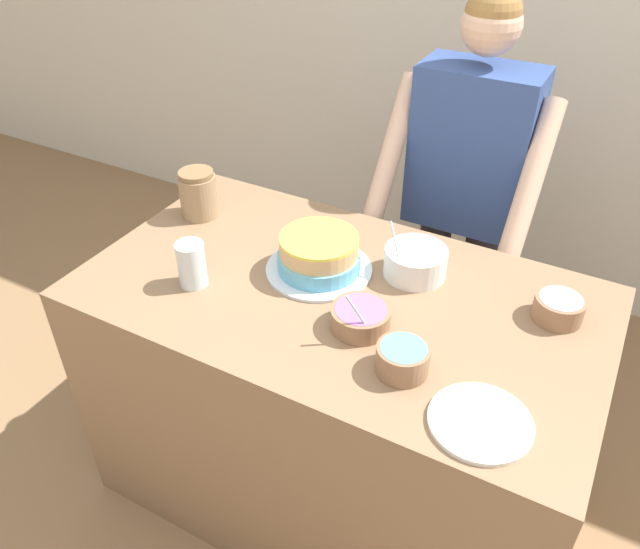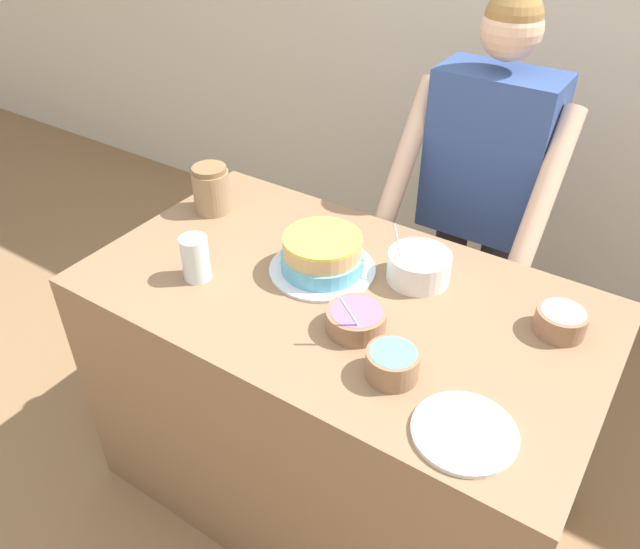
{
  "view_description": "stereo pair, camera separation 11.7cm",
  "coord_description": "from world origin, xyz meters",
  "px_view_note": "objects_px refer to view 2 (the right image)",
  "views": [
    {
      "loc": [
        0.63,
        -0.84,
        1.99
      ],
      "look_at": [
        -0.04,
        0.38,
        0.97
      ],
      "focal_mm": 35.0,
      "sensor_mm": 36.0,
      "label": 1
    },
    {
      "loc": [
        0.73,
        -0.78,
        1.99
      ],
      "look_at": [
        -0.04,
        0.38,
        0.97
      ],
      "focal_mm": 35.0,
      "sensor_mm": 36.0,
      "label": 2
    }
  ],
  "objects_px": {
    "frosting_bowl_blue": "(392,363)",
    "frosting_bowl_pink": "(561,320)",
    "ceramic_plate": "(464,432)",
    "person_baker": "(484,183)",
    "frosting_bowl_purple": "(356,319)",
    "drinking_glass": "(195,258)",
    "cake": "(322,255)",
    "frosting_bowl_white": "(419,266)",
    "stoneware_jar": "(211,189)"
  },
  "relations": [
    {
      "from": "frosting_bowl_blue",
      "to": "frosting_bowl_pink",
      "type": "bearing_deg",
      "value": 52.98
    },
    {
      "from": "frosting_bowl_pink",
      "to": "ceramic_plate",
      "type": "xyz_separation_m",
      "value": [
        -0.07,
        -0.46,
        -0.03
      ]
    },
    {
      "from": "person_baker",
      "to": "frosting_bowl_purple",
      "type": "height_order",
      "value": "person_baker"
    },
    {
      "from": "frosting_bowl_pink",
      "to": "drinking_glass",
      "type": "relative_size",
      "value": 0.98
    },
    {
      "from": "cake",
      "to": "frosting_bowl_white",
      "type": "bearing_deg",
      "value": 24.88
    },
    {
      "from": "cake",
      "to": "frosting_bowl_pink",
      "type": "height_order",
      "value": "cake"
    },
    {
      "from": "person_baker",
      "to": "drinking_glass",
      "type": "xyz_separation_m",
      "value": [
        -0.51,
        -0.93,
        0.02
      ]
    },
    {
      "from": "cake",
      "to": "frosting_bowl_purple",
      "type": "distance_m",
      "value": 0.28
    },
    {
      "from": "frosting_bowl_blue",
      "to": "frosting_bowl_white",
      "type": "xyz_separation_m",
      "value": [
        -0.12,
        0.39,
        0.01
      ]
    },
    {
      "from": "frosting_bowl_white",
      "to": "ceramic_plate",
      "type": "bearing_deg",
      "value": -53.57
    },
    {
      "from": "drinking_glass",
      "to": "stoneware_jar",
      "type": "xyz_separation_m",
      "value": [
        -0.22,
        0.32,
        0.01
      ]
    },
    {
      "from": "person_baker",
      "to": "frosting_bowl_purple",
      "type": "distance_m",
      "value": 0.87
    },
    {
      "from": "frosting_bowl_pink",
      "to": "frosting_bowl_purple",
      "type": "relative_size",
      "value": 0.84
    },
    {
      "from": "stoneware_jar",
      "to": "drinking_glass",
      "type": "bearing_deg",
      "value": -55.34
    },
    {
      "from": "person_baker",
      "to": "frosting_bowl_white",
      "type": "xyz_separation_m",
      "value": [
        0.03,
        -0.58,
        -0.0
      ]
    },
    {
      "from": "person_baker",
      "to": "frosting_bowl_blue",
      "type": "bearing_deg",
      "value": -81.08
    },
    {
      "from": "drinking_glass",
      "to": "person_baker",
      "type": "bearing_deg",
      "value": 60.99
    },
    {
      "from": "frosting_bowl_purple",
      "to": "stoneware_jar",
      "type": "relative_size",
      "value": 0.98
    },
    {
      "from": "frosting_bowl_blue",
      "to": "frosting_bowl_white",
      "type": "height_order",
      "value": "frosting_bowl_white"
    },
    {
      "from": "frosting_bowl_purple",
      "to": "ceramic_plate",
      "type": "distance_m",
      "value": 0.42
    },
    {
      "from": "person_baker",
      "to": "drinking_glass",
      "type": "height_order",
      "value": "person_baker"
    },
    {
      "from": "frosting_bowl_purple",
      "to": "ceramic_plate",
      "type": "height_order",
      "value": "frosting_bowl_purple"
    },
    {
      "from": "stoneware_jar",
      "to": "cake",
      "type": "bearing_deg",
      "value": -10.39
    },
    {
      "from": "frosting_bowl_blue",
      "to": "ceramic_plate",
      "type": "relative_size",
      "value": 0.56
    },
    {
      "from": "drinking_glass",
      "to": "ceramic_plate",
      "type": "height_order",
      "value": "drinking_glass"
    },
    {
      "from": "person_baker",
      "to": "frosting_bowl_purple",
      "type": "bearing_deg",
      "value": -90.5
    },
    {
      "from": "person_baker",
      "to": "frosting_bowl_pink",
      "type": "xyz_separation_m",
      "value": [
        0.44,
        -0.58,
        -0.01
      ]
    },
    {
      "from": "cake",
      "to": "frosting_bowl_white",
      "type": "xyz_separation_m",
      "value": [
        0.26,
        0.12,
        -0.01
      ]
    },
    {
      "from": "drinking_glass",
      "to": "ceramic_plate",
      "type": "distance_m",
      "value": 0.89
    },
    {
      "from": "cake",
      "to": "drinking_glass",
      "type": "xyz_separation_m",
      "value": [
        -0.29,
        -0.23,
        0.01
      ]
    },
    {
      "from": "frosting_bowl_pink",
      "to": "frosting_bowl_blue",
      "type": "bearing_deg",
      "value": -127.02
    },
    {
      "from": "person_baker",
      "to": "frosting_bowl_white",
      "type": "height_order",
      "value": "person_baker"
    },
    {
      "from": "person_baker",
      "to": "frosting_bowl_purple",
      "type": "xyz_separation_m",
      "value": [
        -0.01,
        -0.87,
        -0.02
      ]
    },
    {
      "from": "frosting_bowl_purple",
      "to": "drinking_glass",
      "type": "distance_m",
      "value": 0.51
    },
    {
      "from": "drinking_glass",
      "to": "stoneware_jar",
      "type": "height_order",
      "value": "stoneware_jar"
    },
    {
      "from": "person_baker",
      "to": "drinking_glass",
      "type": "distance_m",
      "value": 1.06
    },
    {
      "from": "cake",
      "to": "frosting_bowl_pink",
      "type": "relative_size",
      "value": 2.38
    },
    {
      "from": "person_baker",
      "to": "frosting_bowl_white",
      "type": "distance_m",
      "value": 0.58
    },
    {
      "from": "person_baker",
      "to": "frosting_bowl_pink",
      "type": "height_order",
      "value": "person_baker"
    },
    {
      "from": "frosting_bowl_pink",
      "to": "frosting_bowl_white",
      "type": "xyz_separation_m",
      "value": [
        -0.41,
        0.0,
        0.01
      ]
    },
    {
      "from": "frosting_bowl_blue",
      "to": "stoneware_jar",
      "type": "relative_size",
      "value": 0.8
    },
    {
      "from": "frosting_bowl_pink",
      "to": "person_baker",
      "type": "bearing_deg",
      "value": 127.24
    },
    {
      "from": "frosting_bowl_white",
      "to": "frosting_bowl_blue",
      "type": "bearing_deg",
      "value": -72.63
    },
    {
      "from": "person_baker",
      "to": "stoneware_jar",
      "type": "height_order",
      "value": "person_baker"
    },
    {
      "from": "frosting_bowl_purple",
      "to": "stoneware_jar",
      "type": "height_order",
      "value": "stoneware_jar"
    },
    {
      "from": "frosting_bowl_white",
      "to": "ceramic_plate",
      "type": "distance_m",
      "value": 0.57
    },
    {
      "from": "frosting_bowl_pink",
      "to": "frosting_bowl_white",
      "type": "height_order",
      "value": "frosting_bowl_white"
    },
    {
      "from": "ceramic_plate",
      "to": "person_baker",
      "type": "bearing_deg",
      "value": 109.64
    },
    {
      "from": "person_baker",
      "to": "frosting_bowl_white",
      "type": "relative_size",
      "value": 8.67
    },
    {
      "from": "person_baker",
      "to": "stoneware_jar",
      "type": "relative_size",
      "value": 9.81
    }
  ]
}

